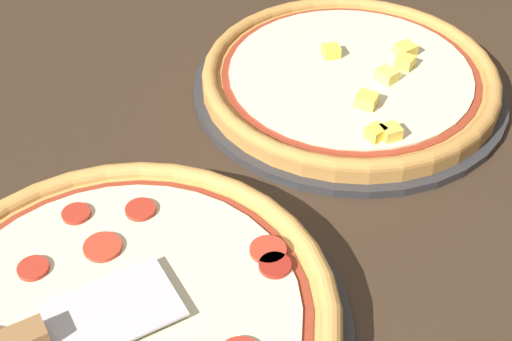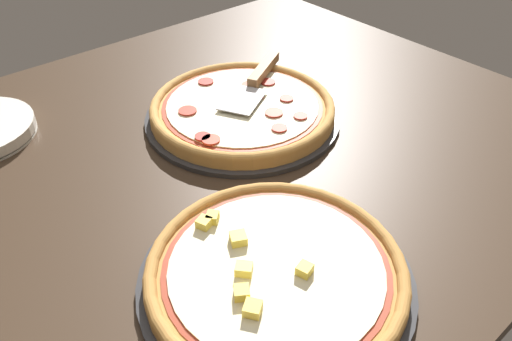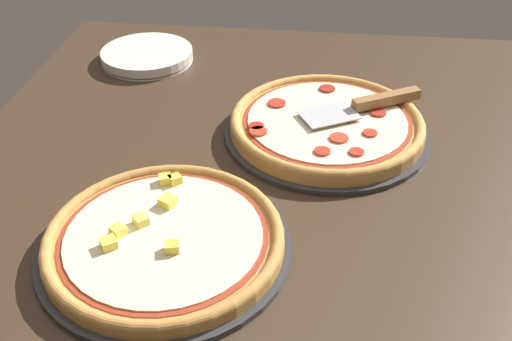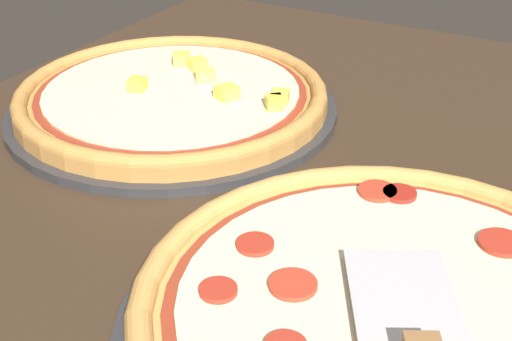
% 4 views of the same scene
% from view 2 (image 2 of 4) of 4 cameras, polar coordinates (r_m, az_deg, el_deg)
% --- Properties ---
extents(ground_plane, '(1.27, 1.12, 0.04)m').
position_cam_2_polar(ground_plane, '(0.99, -1.77, 3.13)').
color(ground_plane, '#38281C').
extents(pizza_pan_front, '(0.40, 0.40, 0.01)m').
position_cam_2_polar(pizza_pan_front, '(1.03, -1.53, 6.17)').
color(pizza_pan_front, '#2D2D30').
rests_on(pizza_pan_front, ground_plane).
extents(pizza_front, '(0.37, 0.37, 0.03)m').
position_cam_2_polar(pizza_front, '(1.02, -1.55, 7.19)').
color(pizza_front, '#C68E47').
rests_on(pizza_front, pizza_pan_front).
extents(pizza_pan_back, '(0.38, 0.38, 0.01)m').
position_cam_2_polar(pizza_pan_back, '(0.71, 2.27, -12.24)').
color(pizza_pan_back, '#2D2D30').
rests_on(pizza_pan_back, ground_plane).
extents(pizza_back, '(0.36, 0.36, 0.03)m').
position_cam_2_polar(pizza_back, '(0.69, 2.28, -11.28)').
color(pizza_back, '#B77F3D').
rests_on(pizza_back, pizza_pan_back).
extents(serving_spatula, '(0.24, 0.16, 0.02)m').
position_cam_2_polar(serving_spatula, '(1.09, 0.39, 10.85)').
color(serving_spatula, '#B7B7BC').
rests_on(serving_spatula, pizza_front).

